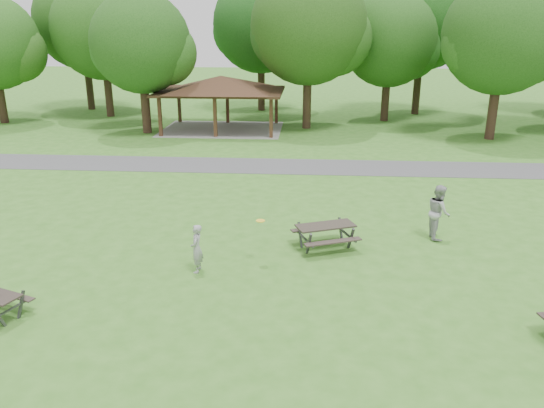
{
  "coord_description": "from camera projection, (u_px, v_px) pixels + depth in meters",
  "views": [
    {
      "loc": [
        2.23,
        -13.2,
        7.19
      ],
      "look_at": [
        1.0,
        4.0,
        1.3
      ],
      "focal_mm": 35.0,
      "sensor_mm": 36.0,
      "label": 1
    }
  ],
  "objects": [
    {
      "name": "tree_deep_c",
      "position": [
        424.0,
        20.0,
        42.01
      ],
      "size": [
        8.82,
        8.4,
        11.9
      ],
      "color": "black",
      "rests_on": "ground"
    },
    {
      "name": "asphalt_path",
      "position": [
        267.0,
        166.0,
        28.15
      ],
      "size": [
        120.0,
        3.2,
        0.02
      ],
      "primitive_type": "cube",
      "color": "#474749",
      "rests_on": "ground"
    },
    {
      "name": "tree_row_c",
      "position": [
        104.0,
        32.0,
        41.16
      ],
      "size": [
        8.19,
        7.8,
        10.67
      ],
      "color": "#301E15",
      "rests_on": "ground"
    },
    {
      "name": "tree_row_d",
      "position": [
        142.0,
        46.0,
        34.94
      ],
      "size": [
        6.93,
        6.6,
        9.27
      ],
      "color": "#301E15",
      "rests_on": "ground"
    },
    {
      "name": "frisbee_catcher",
      "position": [
        439.0,
        212.0,
        18.45
      ],
      "size": [
        0.77,
        0.97,
        1.93
      ],
      "primitive_type": "imported",
      "rotation": [
        0.0,
        0.0,
        1.61
      ],
      "color": "#A6A6A9",
      "rests_on": "ground"
    },
    {
      "name": "tree_deep_b",
      "position": [
        262.0,
        27.0,
        44.01
      ],
      "size": [
        8.4,
        8.0,
        11.13
      ],
      "color": "black",
      "rests_on": "ground"
    },
    {
      "name": "pavilion",
      "position": [
        221.0,
        86.0,
        36.87
      ],
      "size": [
        8.6,
        7.01,
        3.76
      ],
      "color": "#382114",
      "rests_on": "ground"
    },
    {
      "name": "frisbee_thrower",
      "position": [
        197.0,
        249.0,
        15.97
      ],
      "size": [
        0.36,
        0.55,
        1.51
      ],
      "primitive_type": "imported",
      "rotation": [
        0.0,
        0.0,
        -1.57
      ],
      "color": "#969698",
      "rests_on": "ground"
    },
    {
      "name": "tree_row_g",
      "position": [
        504.0,
        38.0,
        32.73
      ],
      "size": [
        7.77,
        7.4,
        10.25
      ],
      "color": "#311D16",
      "rests_on": "ground"
    },
    {
      "name": "tree_deep_a",
      "position": [
        84.0,
        24.0,
        44.47
      ],
      "size": [
        8.4,
        8.0,
        11.38
      ],
      "color": "black",
      "rests_on": "ground"
    },
    {
      "name": "tree_row_f",
      "position": [
        390.0,
        42.0,
        39.43
      ],
      "size": [
        7.35,
        7.0,
        9.55
      ],
      "color": "black",
      "rests_on": "ground"
    },
    {
      "name": "tree_row_e",
      "position": [
        310.0,
        30.0,
        36.22
      ],
      "size": [
        8.4,
        8.0,
        11.02
      ],
      "color": "#2F2015",
      "rests_on": "ground"
    },
    {
      "name": "picnic_table_middle",
      "position": [
        325.0,
        230.0,
        17.73
      ],
      "size": [
        2.39,
        2.18,
        0.85
      ],
      "color": "#2C2620",
      "rests_on": "ground"
    },
    {
      "name": "ground",
      "position": [
        227.0,
        292.0,
        14.94
      ],
      "size": [
        160.0,
        160.0,
        0.0
      ],
      "primitive_type": "plane",
      "color": "#377220",
      "rests_on": "ground"
    },
    {
      "name": "frisbee_in_flight",
      "position": [
        260.0,
        221.0,
        16.36
      ],
      "size": [
        0.33,
        0.33,
        0.02
      ],
      "color": "yellow",
      "rests_on": "ground"
    }
  ]
}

